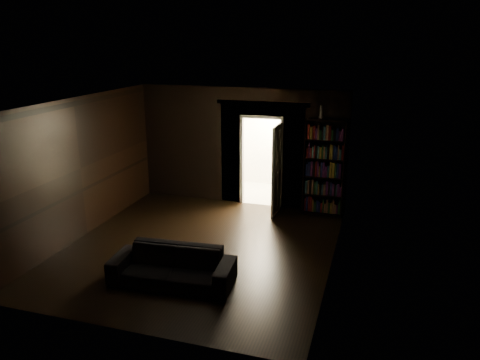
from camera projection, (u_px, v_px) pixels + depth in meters
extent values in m
plane|color=black|center=(200.00, 249.00, 8.99)|extent=(5.50, 5.50, 0.00)
cube|color=black|center=(194.00, 143.00, 11.48)|extent=(2.55, 0.10, 2.80)
cube|color=black|center=(314.00, 151.00, 10.66)|extent=(1.55, 0.10, 2.80)
cube|color=black|center=(263.00, 103.00, 10.69)|extent=(0.90, 0.10, 0.70)
cube|color=black|center=(81.00, 168.00, 9.28)|extent=(0.02, 5.50, 2.80)
cube|color=black|center=(335.00, 192.00, 7.88)|extent=(0.02, 5.50, 2.80)
cube|color=black|center=(118.00, 238.00, 6.07)|extent=(5.00, 0.02, 2.80)
cube|color=beige|center=(195.00, 103.00, 8.17)|extent=(5.00, 5.50, 0.02)
cube|color=silver|center=(261.00, 163.00, 11.05)|extent=(1.04, 0.06, 2.17)
cube|color=#B1AB9A|center=(269.00, 195.00, 12.20)|extent=(2.20, 1.80, 0.10)
cube|color=white|center=(278.00, 141.00, 12.61)|extent=(2.20, 0.10, 2.40)
cube|color=white|center=(231.00, 146.00, 12.13)|extent=(0.10, 1.60, 2.40)
cube|color=white|center=(312.00, 151.00, 11.54)|extent=(0.10, 1.60, 2.40)
cube|color=white|center=(271.00, 99.00, 11.47)|extent=(2.20, 1.80, 0.10)
cube|color=#D67376|center=(278.00, 104.00, 12.26)|extent=(2.00, 0.04, 0.26)
imported|color=black|center=(172.00, 261.00, 7.64)|extent=(2.09, 1.03, 0.78)
cube|color=black|center=(324.00, 168.00, 10.44)|extent=(0.93, 0.43, 2.20)
cube|color=silver|center=(296.00, 160.00, 12.20)|extent=(0.78, 0.72, 1.65)
cube|color=silver|center=(277.00, 170.00, 10.52)|extent=(0.06, 0.85, 2.05)
cube|color=silver|center=(321.00, 111.00, 10.17)|extent=(0.13, 0.13, 0.29)
cube|color=black|center=(296.00, 124.00, 11.86)|extent=(0.67, 0.31, 0.28)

